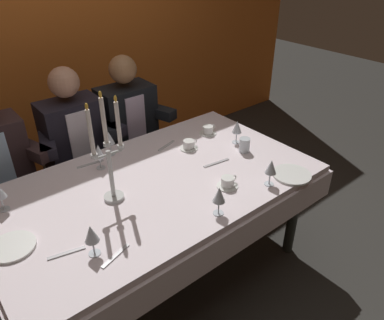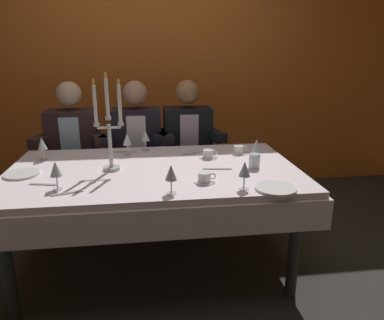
% 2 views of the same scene
% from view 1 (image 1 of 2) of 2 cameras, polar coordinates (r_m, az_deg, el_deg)
% --- Properties ---
extents(ground_plane, '(12.00, 12.00, 0.00)m').
position_cam_1_polar(ground_plane, '(2.67, -4.80, -16.49)').
color(ground_plane, '#302F2B').
extents(back_wall, '(6.00, 0.12, 2.70)m').
position_cam_1_polar(back_wall, '(3.39, -23.14, 18.23)').
color(back_wall, orange).
rests_on(back_wall, ground_plane).
extents(dining_table, '(1.94, 1.14, 0.74)m').
position_cam_1_polar(dining_table, '(2.26, -5.48, -5.77)').
color(dining_table, white).
rests_on(dining_table, ground_plane).
extents(candelabra, '(0.19, 0.11, 0.62)m').
position_cam_1_polar(candelabra, '(1.94, -12.72, 0.30)').
color(candelabra, silver).
rests_on(candelabra, dining_table).
extents(dinner_plate_0, '(0.21, 0.21, 0.01)m').
position_cam_1_polar(dinner_plate_0, '(1.94, -26.00, -11.94)').
color(dinner_plate_0, white).
rests_on(dinner_plate_0, dining_table).
extents(dinner_plate_1, '(0.23, 0.23, 0.01)m').
position_cam_1_polar(dinner_plate_1, '(2.30, 15.13, -2.19)').
color(dinner_plate_1, white).
rests_on(dinner_plate_1, dining_table).
extents(wine_glass_0, '(0.07, 0.07, 0.16)m').
position_cam_1_polar(wine_glass_0, '(2.31, -14.22, 1.21)').
color(wine_glass_0, silver).
rests_on(wine_glass_0, dining_table).
extents(wine_glass_1, '(0.07, 0.07, 0.16)m').
position_cam_1_polar(wine_glass_1, '(1.71, -15.30, -10.99)').
color(wine_glass_1, silver).
rests_on(wine_glass_1, dining_table).
extents(wine_glass_2, '(0.07, 0.07, 0.16)m').
position_cam_1_polar(wine_glass_2, '(1.87, 4.20, -5.44)').
color(wine_glass_2, silver).
rests_on(wine_glass_2, dining_table).
extents(wine_glass_3, '(0.07, 0.07, 0.16)m').
position_cam_1_polar(wine_glass_3, '(2.56, 6.96, 4.98)').
color(wine_glass_3, silver).
rests_on(wine_glass_3, dining_table).
extents(wine_glass_4, '(0.07, 0.07, 0.16)m').
position_cam_1_polar(wine_glass_4, '(2.14, 12.10, -1.15)').
color(wine_glass_4, silver).
rests_on(wine_glass_4, dining_table).
extents(wine_glass_6, '(0.07, 0.07, 0.16)m').
position_cam_1_polar(wine_glass_6, '(2.45, -12.66, 3.26)').
color(wine_glass_6, silver).
rests_on(wine_glass_6, dining_table).
extents(water_tumbler_0, '(0.07, 0.07, 0.10)m').
position_cam_1_polar(water_tumbler_0, '(2.48, 8.10, 2.31)').
color(water_tumbler_0, silver).
rests_on(water_tumbler_0, dining_table).
extents(coffee_cup_0, '(0.13, 0.12, 0.06)m').
position_cam_1_polar(coffee_cup_0, '(2.50, -0.48, 2.33)').
color(coffee_cup_0, white).
rests_on(coffee_cup_0, dining_table).
extents(coffee_cup_1, '(0.13, 0.12, 0.06)m').
position_cam_1_polar(coffee_cup_1, '(2.13, 5.53, -3.47)').
color(coffee_cup_1, white).
rests_on(coffee_cup_1, dining_table).
extents(coffee_cup_2, '(0.13, 0.12, 0.06)m').
position_cam_1_polar(coffee_cup_2, '(2.70, 2.48, 4.60)').
color(coffee_cup_2, white).
rests_on(coffee_cup_2, dining_table).
extents(fork_0, '(0.17, 0.07, 0.01)m').
position_cam_1_polar(fork_0, '(1.75, -11.73, -14.29)').
color(fork_0, '#B7B7BC').
rests_on(fork_0, dining_table).
extents(spoon_1, '(0.17, 0.07, 0.01)m').
position_cam_1_polar(spoon_1, '(2.55, -3.95, 2.24)').
color(spoon_1, '#B7B7BC').
rests_on(spoon_1, dining_table).
extents(fork_2, '(0.17, 0.04, 0.01)m').
position_cam_1_polar(fork_2, '(2.42, -15.41, -0.59)').
color(fork_2, '#B7B7BC').
rests_on(fork_2, dining_table).
extents(knife_3, '(0.19, 0.04, 0.01)m').
position_cam_1_polar(knife_3, '(2.35, 3.78, -0.45)').
color(knife_3, '#B7B7BC').
rests_on(knife_3, dining_table).
extents(fork_4, '(0.17, 0.06, 0.01)m').
position_cam_1_polar(fork_4, '(1.82, -18.80, -13.44)').
color(fork_4, '#B7B7BC').
rests_on(fork_4, dining_table).
extents(seated_diner_1, '(0.63, 0.48, 1.24)m').
position_cam_1_polar(seated_diner_1, '(2.84, -17.86, 3.74)').
color(seated_diner_1, '#292E2A').
rests_on(seated_diner_1, ground_plane).
extents(seated_diner_2, '(0.63, 0.48, 1.24)m').
position_cam_1_polar(seated_diner_2, '(3.01, -9.98, 6.36)').
color(seated_diner_2, '#292E2A').
rests_on(seated_diner_2, ground_plane).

